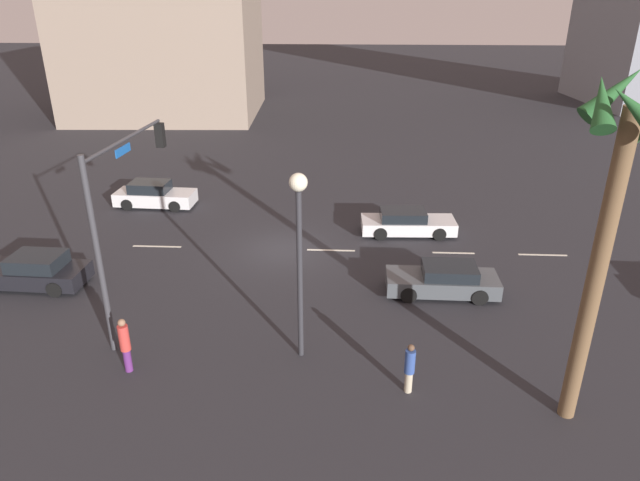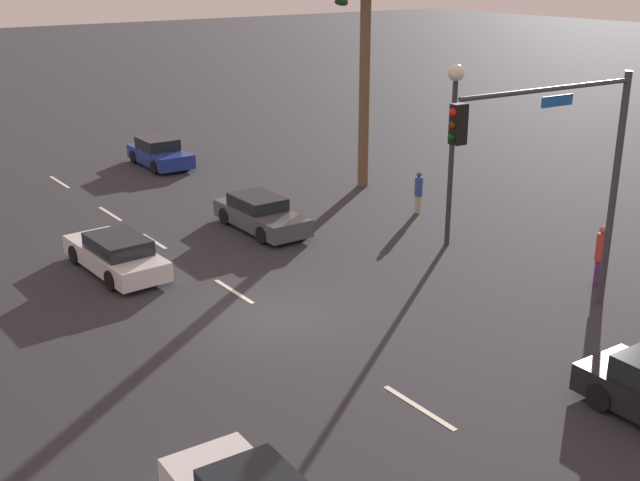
{
  "view_description": "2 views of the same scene",
  "coord_description": "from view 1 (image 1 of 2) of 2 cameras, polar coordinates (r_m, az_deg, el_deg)",
  "views": [
    {
      "loc": [
        -2.99,
        24.0,
        11.17
      ],
      "look_at": [
        -1.84,
        1.93,
        1.35
      ],
      "focal_mm": 31.7,
      "sensor_mm": 36.0,
      "label": 1
    },
    {
      "loc": [
        17.52,
        -11.1,
        9.57
      ],
      "look_at": [
        -1.65,
        2.81,
        1.25
      ],
      "focal_mm": 44.91,
      "sensor_mm": 36.0,
      "label": 2
    }
  ],
  "objects": [
    {
      "name": "lane_stripe_3",
      "position": [
        26.48,
        1.12,
        -0.99
      ],
      "size": [
        2.25,
        0.14,
        0.01
      ],
      "primitive_type": "cube",
      "color": "silver",
      "rests_on": "ground_plane"
    },
    {
      "name": "pedestrian_0",
      "position": [
        17.45,
        9.03,
        -12.5
      ],
      "size": [
        0.43,
        0.43,
        1.68
      ],
      "color": "#B2A58C",
      "rests_on": "ground_plane"
    },
    {
      "name": "lane_stripe_2",
      "position": [
        26.93,
        13.32,
        -1.23
      ],
      "size": [
        1.94,
        0.14,
        0.01
      ],
      "primitive_type": "cube",
      "color": "silver",
      "rests_on": "ground_plane"
    },
    {
      "name": "lane_stripe_1",
      "position": [
        27.97,
        21.56,
        -1.36
      ],
      "size": [
        2.21,
        0.14,
        0.01
      ],
      "primitive_type": "cube",
      "color": "silver",
      "rests_on": "ground_plane"
    },
    {
      "name": "ground_plane",
      "position": [
        26.64,
        -3.74,
        -0.89
      ],
      "size": [
        220.0,
        220.0,
        0.0
      ],
      "primitive_type": "plane",
      "color": "#28282D"
    },
    {
      "name": "pedestrian_1",
      "position": [
        19.01,
        -19.09,
        -9.81
      ],
      "size": [
        0.47,
        0.47,
        1.91
      ],
      "color": "#59266B",
      "rests_on": "ground_plane"
    },
    {
      "name": "car_1",
      "position": [
        25.94,
        -26.85,
        -2.79
      ],
      "size": [
        4.34,
        2.04,
        1.38
      ],
      "color": "black",
      "rests_on": "ground_plane"
    },
    {
      "name": "car_0",
      "position": [
        28.42,
        8.76,
        1.79
      ],
      "size": [
        4.68,
        1.95,
        1.24
      ],
      "color": "silver",
      "rests_on": "ground_plane"
    },
    {
      "name": "traffic_signal",
      "position": [
        20.41,
        -19.39,
        3.89
      ],
      "size": [
        0.66,
        6.33,
        6.77
      ],
      "color": "#38383D",
      "rests_on": "ground_plane"
    },
    {
      "name": "car_2",
      "position": [
        33.07,
        -16.39,
        4.42
      ],
      "size": [
        4.44,
        1.93,
        1.43
      ],
      "color": "silver",
      "rests_on": "ground_plane"
    },
    {
      "name": "car_3",
      "position": [
        23.08,
        12.35,
        -3.94
      ],
      "size": [
        4.43,
        1.86,
        1.26
      ],
      "color": "#474C51",
      "rests_on": "ground_plane"
    },
    {
      "name": "lane_stripe_4",
      "position": [
        27.97,
        -16.12,
        -0.58
      ],
      "size": [
        2.33,
        0.14,
        0.01
      ],
      "primitive_type": "cube",
      "color": "silver",
      "rests_on": "ground_plane"
    },
    {
      "name": "streetlamp",
      "position": [
        17.15,
        -2.12,
        0.71
      ],
      "size": [
        0.56,
        0.56,
        6.32
      ],
      "color": "#2D2D33",
      "rests_on": "ground_plane"
    },
    {
      "name": "palm_tree_0",
      "position": [
        15.35,
        27.99,
        5.15
      ],
      "size": [
        2.44,
        2.5,
        9.71
      ],
      "color": "brown",
      "rests_on": "ground_plane"
    }
  ]
}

